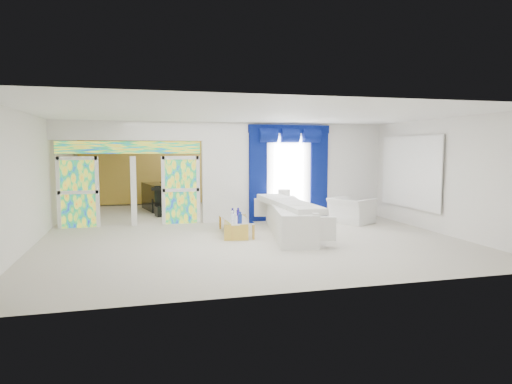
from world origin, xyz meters
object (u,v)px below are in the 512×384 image
object	(u,v)px
armchair	(351,211)
grand_piano	(168,196)
white_sofa	(289,219)
console_table	(293,215)
coffee_table	(236,226)

from	to	relation	value
armchair	grand_piano	xyz separation A→B (m)	(-5.13, 4.46, 0.11)
white_sofa	console_table	distance (m)	1.95
white_sofa	console_table	xyz separation A→B (m)	(0.76, 1.79, -0.17)
console_table	armchair	world-z (taller)	armchair
console_table	grand_piano	size ratio (longest dim) A/B	0.65
white_sofa	coffee_table	world-z (taller)	white_sofa
coffee_table	white_sofa	bearing A→B (deg)	-12.53
white_sofa	grand_piano	size ratio (longest dim) A/B	2.08
coffee_table	console_table	world-z (taller)	console_table
armchair	console_table	bearing A→B (deg)	39.28
white_sofa	armchair	distance (m)	2.63
grand_piano	console_table	bearing A→B (deg)	-60.07
console_table	armchair	bearing A→B (deg)	-21.67
white_sofa	armchair	bearing A→B (deg)	36.95
white_sofa	coffee_table	xyz separation A→B (m)	(-1.35, 0.30, -0.18)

